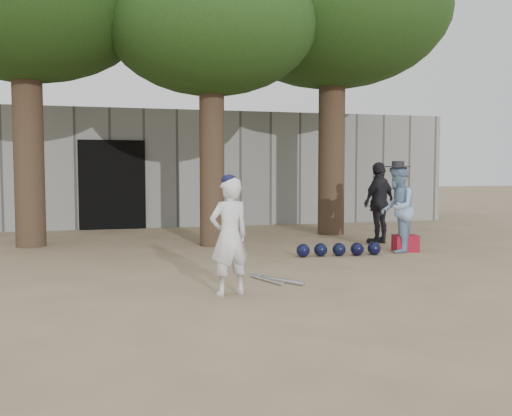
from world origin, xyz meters
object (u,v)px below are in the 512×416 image
object	(u,v)px
spectator_blue	(397,209)
spectator_dark	(379,203)
red_bag	(405,243)
boy_player	(229,236)

from	to	relation	value
spectator_blue	spectator_dark	bearing A→B (deg)	-160.05
red_bag	boy_player	bearing A→B (deg)	-146.07
boy_player	spectator_dark	size ratio (longest dim) A/B	0.86
red_bag	spectator_blue	bearing A→B (deg)	-174.46
boy_player	red_bag	xyz separation A→B (m)	(3.86, 2.60, -0.55)
spectator_blue	spectator_dark	distance (m)	1.17
boy_player	spectator_blue	bearing A→B (deg)	-161.11
spectator_blue	red_bag	size ratio (longest dim) A/B	3.73
spectator_blue	red_bag	xyz separation A→B (m)	(0.19, 0.02, -0.63)
spectator_blue	boy_player	bearing A→B (deg)	-22.89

